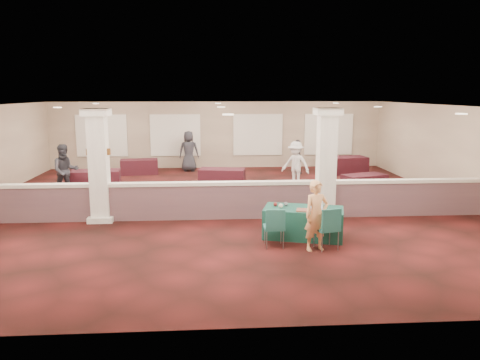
{
  "coord_description": "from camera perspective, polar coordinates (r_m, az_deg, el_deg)",
  "views": [
    {
      "loc": [
        -0.41,
        -14.75,
        3.64
      ],
      "look_at": [
        0.45,
        -2.0,
        1.24
      ],
      "focal_mm": 35.0,
      "sensor_mm": 36.0,
      "label": 1
    }
  ],
  "objects": [
    {
      "name": "far_table_back_center",
      "position": [
        18.25,
        -2.2,
        0.27
      ],
      "size": [
        1.88,
        1.17,
        0.71
      ],
      "primitive_type": "cube",
      "rotation": [
        0.0,
        0.0,
        -0.18
      ],
      "color": "black",
      "rests_on": "ground"
    },
    {
      "name": "column_left",
      "position": [
        13.75,
        -16.82,
        1.82
      ],
      "size": [
        0.72,
        0.72,
        3.2
      ],
      "color": "silver",
      "rests_on": "ground"
    },
    {
      "name": "conf_chair_main",
      "position": [
        11.11,
        10.73,
        -5.43
      ],
      "size": [
        0.61,
        0.61,
        1.01
      ],
      "rotation": [
        0.0,
        0.0,
        0.24
      ],
      "color": "#205E56",
      "rests_on": "ground"
    },
    {
      "name": "attendee_c",
      "position": [
        21.18,
        6.99,
        2.8
      ],
      "size": [
        0.82,
        1.01,
        1.55
      ],
      "primitive_type": "imported",
      "rotation": [
        0.0,
        0.0,
        1.08
      ],
      "color": "black",
      "rests_on": "ground"
    },
    {
      "name": "column_right",
      "position": [
        13.83,
        10.47,
        2.14
      ],
      "size": [
        0.72,
        0.72,
        3.2
      ],
      "color": "silver",
      "rests_on": "ground"
    },
    {
      "name": "laptop_base",
      "position": [
        11.87,
        9.25,
        -3.5
      ],
      "size": [
        0.39,
        0.32,
        0.02
      ],
      "primitive_type": "cube",
      "rotation": [
        0.0,
        0.0,
        -0.27
      ],
      "color": "#B9B9BD",
      "rests_on": "near_table"
    },
    {
      "name": "far_table_front_right",
      "position": [
        17.95,
        14.89,
        -0.36
      ],
      "size": [
        1.77,
        1.29,
        0.65
      ],
      "primitive_type": "cube",
      "rotation": [
        0.0,
        0.0,
        0.34
      ],
      "color": "black",
      "rests_on": "ground"
    },
    {
      "name": "ground",
      "position": [
        15.19,
        -2.21,
        -3.22
      ],
      "size": [
        16.0,
        16.0,
        0.0
      ],
      "primitive_type": "plane",
      "color": "#401010",
      "rests_on": "ground"
    },
    {
      "name": "partition_wall",
      "position": [
        13.6,
        -2.04,
        -2.41
      ],
      "size": [
        15.6,
        0.28,
        1.1
      ],
      "color": "brown",
      "rests_on": "ground"
    },
    {
      "name": "sconce_right",
      "position": [
        13.64,
        -15.75,
        3.35
      ],
      "size": [
        0.12,
        0.12,
        0.18
      ],
      "color": "brown",
      "rests_on": "column_left"
    },
    {
      "name": "far_table_back_left",
      "position": [
        21.57,
        -12.18,
        1.59
      ],
      "size": [
        1.74,
        1.03,
        0.67
      ],
      "primitive_type": "cube",
      "rotation": [
        0.0,
        0.0,
        0.13
      ],
      "color": "black",
      "rests_on": "ground"
    },
    {
      "name": "far_table_front_left",
      "position": [
        18.55,
        -17.18,
        0.01
      ],
      "size": [
        1.9,
        1.09,
        0.73
      ],
      "primitive_type": "cube",
      "rotation": [
        0.0,
        0.0,
        0.11
      ],
      "color": "black",
      "rests_on": "ground"
    },
    {
      "name": "yarn_grey",
      "position": [
        12.08,
        5.6,
        -2.94
      ],
      "size": [
        0.11,
        0.11,
        0.11
      ],
      "primitive_type": "sphere",
      "color": "#525258",
      "rests_on": "near_table"
    },
    {
      "name": "yarn_red",
      "position": [
        12.04,
        4.33,
        -2.97
      ],
      "size": [
        0.1,
        0.1,
        0.1
      ],
      "primitive_type": "sphere",
      "color": "#5A1215",
      "rests_on": "near_table"
    },
    {
      "name": "conf_chair_side",
      "position": [
        11.12,
        4.25,
        -5.42
      ],
      "size": [
        0.48,
        0.49,
        0.96
      ],
      "rotation": [
        0.0,
        0.0,
        -0.01
      ],
      "color": "#205E56",
      "rests_on": "ground"
    },
    {
      "name": "ceiling",
      "position": [
        14.76,
        -2.3,
        8.93
      ],
      "size": [
        16.0,
        16.0,
        0.02
      ],
      "primitive_type": "cube",
      "color": "white",
      "rests_on": "wall_back"
    },
    {
      "name": "screen_glow",
      "position": [
        11.95,
        9.29,
        -2.87
      ],
      "size": [
        0.3,
        0.09,
        0.2
      ],
      "primitive_type": "cube",
      "rotation": [
        0.0,
        0.0,
        -0.27
      ],
      "color": "silver",
      "rests_on": "near_table"
    },
    {
      "name": "far_table_back_right",
      "position": [
        21.7,
        12.67,
        1.76
      ],
      "size": [
        2.03,
        1.24,
        0.77
      ],
      "primitive_type": "cube",
      "rotation": [
        0.0,
        0.0,
        0.16
      ],
      "color": "black",
      "rests_on": "ground"
    },
    {
      "name": "far_table_front_center",
      "position": [
        15.59,
        5.12,
        -1.59
      ],
      "size": [
        1.77,
        1.0,
        0.69
      ],
      "primitive_type": "cube",
      "rotation": [
        0.0,
        0.0,
        0.09
      ],
      "color": "black",
      "rests_on": "ground"
    },
    {
      "name": "near_table",
      "position": [
        12.03,
        7.72,
        -5.17
      ],
      "size": [
        2.17,
        1.48,
        0.76
      ],
      "primitive_type": "cube",
      "rotation": [
        0.0,
        0.0,
        -0.27
      ],
      "color": "#0F3A2F",
      "rests_on": "ground"
    },
    {
      "name": "wall_back",
      "position": [
        22.84,
        -2.84,
        5.51
      ],
      "size": [
        16.0,
        0.04,
        3.2
      ],
      "primitive_type": "cube",
      "color": "#846E5B",
      "rests_on": "ground"
    },
    {
      "name": "scissors",
      "position": [
        11.63,
        10.98,
        -3.87
      ],
      "size": [
        0.13,
        0.06,
        0.01
      ],
      "primitive_type": "cube",
      "rotation": [
        0.0,
        0.0,
        -0.27
      ],
      "color": "#B41314",
      "rests_on": "near_table"
    },
    {
      "name": "attendee_a",
      "position": [
        17.45,
        -20.52,
        1.05
      ],
      "size": [
        1.02,
        0.82,
        1.87
      ],
      "primitive_type": "imported",
      "rotation": [
        0.0,
        0.0,
        0.41
      ],
      "color": "black",
      "rests_on": "ground"
    },
    {
      "name": "wall_right",
      "position": [
        17.1,
        25.66,
        2.75
      ],
      "size": [
        0.04,
        16.0,
        3.2
      ],
      "primitive_type": "cube",
      "color": "#846E5B",
      "rests_on": "ground"
    },
    {
      "name": "wall_front",
      "position": [
        7.06,
        -0.37,
        -6.14
      ],
      "size": [
        16.0,
        0.04,
        3.2
      ],
      "primitive_type": "cube",
      "color": "#846E5B",
      "rests_on": "ground"
    },
    {
      "name": "yarn_cream",
      "position": [
        11.87,
        4.98,
        -3.16
      ],
      "size": [
        0.11,
        0.11,
        0.11
      ],
      "primitive_type": "sphere",
      "color": "beige",
      "rests_on": "near_table"
    },
    {
      "name": "laptop_screen",
      "position": [
        11.95,
        9.29,
        -2.79
      ],
      "size": [
        0.33,
        0.1,
        0.23
      ],
      "primitive_type": "cube",
      "rotation": [
        0.0,
        0.0,
        -0.27
      ],
      "color": "#B9B9BD",
      "rests_on": "near_table"
    },
    {
      "name": "knitting",
      "position": [
        11.68,
        7.93,
        -3.66
      ],
      "size": [
        0.48,
        0.41,
        0.03
      ],
      "primitive_type": "cube",
      "rotation": [
        0.0,
        0.0,
        -0.27
      ],
      "color": "#B4401C",
      "rests_on": "near_table"
    },
    {
      "name": "attendee_b",
      "position": [
        18.27,
        6.8,
        1.91
      ],
      "size": [
        1.23,
        1.07,
        1.77
      ],
      "primitive_type": "imported",
      "rotation": [
        0.0,
        0.0,
        -0.59
      ],
      "color": "#B9B9B5",
      "rests_on": "ground"
    },
    {
      "name": "woman",
      "position": [
        11.0,
        9.29,
        -4.31
      ],
      "size": [
        0.68,
        0.55,
        1.66
      ],
      "primitive_type": "imported",
      "rotation": [
        0.0,
        0.0,
        0.29
      ],
      "color": "#FFB96E",
      "rests_on": "ground"
    },
    {
      "name": "sconce_left",
      "position": [
        13.77,
        -18.03,
        3.29
      ],
      "size": [
        0.12,
        0.12,
        0.18
      ],
      "color": "brown",
      "rests_on": "column_left"
    },
    {
      "name": "attendee_d",
      "position": [
        21.93,
        -6.25,
        3.52
      ],
      "size": [
        0.96,
        0.56,
        1.88
      ],
      "primitive_type": "imported",
      "rotation": [
        0.0,
        0.0,
        3.08
      ],
      "color": "black",
      "rests_on": "ground"
    }
  ]
}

